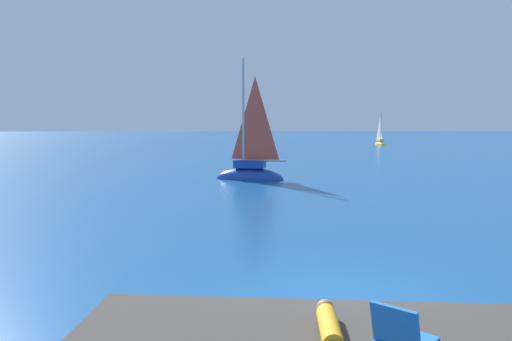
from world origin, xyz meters
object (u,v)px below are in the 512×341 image
at_px(sailboat_near, 250,172).
at_px(sailboat_far, 380,143).
at_px(person_sunbather, 331,333).
at_px(beach_chair, 401,336).

xyz_separation_m(sailboat_near, sailboat_far, (13.90, 26.93, -0.16)).
bearing_deg(sailboat_far, sailboat_near, -38.16).
relative_size(sailboat_near, sailboat_far, 1.78).
bearing_deg(person_sunbather, sailboat_near, -174.48).
bearing_deg(sailboat_far, beach_chair, -25.79).
bearing_deg(sailboat_near, person_sunbather, 105.51).
relative_size(sailboat_far, beach_chair, 4.65).
distance_m(person_sunbather, beach_chair, 1.04).
xyz_separation_m(sailboat_far, beach_chair, (-12.81, -48.04, 1.04)).
height_order(person_sunbather, beach_chair, beach_chair).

